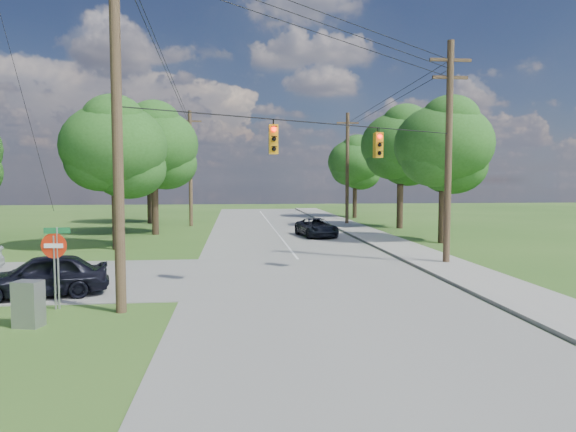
{
  "coord_description": "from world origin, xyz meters",
  "views": [
    {
      "loc": [
        -1.11,
        -15.41,
        4.02
      ],
      "look_at": [
        0.98,
        5.0,
        2.58
      ],
      "focal_mm": 32.0,
      "sensor_mm": 36.0,
      "label": 1
    }
  ],
  "objects": [
    {
      "name": "tree_e_near",
      "position": [
        12.0,
        16.0,
        6.25
      ],
      "size": [
        6.2,
        6.2,
        8.81
      ],
      "color": "#3B2A1D",
      "rests_on": "ground"
    },
    {
      "name": "sidewalk_east",
      "position": [
        8.7,
        5.0,
        0.06
      ],
      "size": [
        2.6,
        100.0,
        0.12
      ],
      "primitive_type": "cube",
      "color": "gray",
      "rests_on": "ground"
    },
    {
      "name": "pole_north_w",
      "position": [
        -5.0,
        30.0,
        5.13
      ],
      "size": [
        2.0,
        0.32,
        10.0
      ],
      "color": "brown",
      "rests_on": "ground"
    },
    {
      "name": "traffic_signals",
      "position": [
        2.55,
        4.43,
        5.5
      ],
      "size": [
        4.91,
        3.27,
        1.05
      ],
      "color": "orange",
      "rests_on": "ground"
    },
    {
      "name": "car_cross_dark",
      "position": [
        -7.71,
        2.7,
        0.77
      ],
      "size": [
        4.61,
        2.75,
        1.47
      ],
      "primitive_type": "imported",
      "rotation": [
        0.0,
        0.0,
        -1.32
      ],
      "color": "black",
      "rests_on": "cross_road"
    },
    {
      "name": "pole_ne",
      "position": [
        8.9,
        8.0,
        5.47
      ],
      "size": [
        2.0,
        0.32,
        10.5
      ],
      "color": "brown",
      "rests_on": "ground"
    },
    {
      "name": "control_cabinet",
      "position": [
        -6.77,
        -0.94,
        0.64
      ],
      "size": [
        0.81,
        0.67,
        1.27
      ],
      "primitive_type": "cube",
      "rotation": [
        0.0,
        0.0,
        -0.25
      ],
      "color": "gray",
      "rests_on": "ground"
    },
    {
      "name": "do_not_enter_sign",
      "position": [
        -6.72,
        1.0,
        1.74
      ],
      "size": [
        0.8,
        0.12,
        2.39
      ],
      "rotation": [
        0.0,
        0.0,
        -0.09
      ],
      "color": "gray",
      "rests_on": "ground"
    },
    {
      "name": "car_main_north",
      "position": [
        4.55,
        20.2,
        0.67
      ],
      "size": [
        2.8,
        4.89,
        1.29
      ],
      "primitive_type": "imported",
      "rotation": [
        0.0,
        0.0,
        0.15
      ],
      "color": "black",
      "rests_on": "main_road"
    },
    {
      "name": "tree_e_mid",
      "position": [
        12.5,
        26.0,
        6.91
      ],
      "size": [
        6.6,
        6.6,
        9.64
      ],
      "color": "#3B2A1D",
      "rests_on": "ground"
    },
    {
      "name": "pole_sw",
      "position": [
        -4.6,
        0.4,
        6.23
      ],
      "size": [
        2.0,
        0.32,
        12.0
      ],
      "color": "brown",
      "rests_on": "ground"
    },
    {
      "name": "tree_e_far",
      "position": [
        11.5,
        38.0,
        5.92
      ],
      "size": [
        5.8,
        5.8,
        8.32
      ],
      "color": "#3B2A1D",
      "rests_on": "ground"
    },
    {
      "name": "tree_w_far",
      "position": [
        -9.0,
        33.0,
        6.25
      ],
      "size": [
        6.0,
        6.0,
        8.73
      ],
      "color": "#3B2A1D",
      "rests_on": "ground"
    },
    {
      "name": "street_name_sign",
      "position": [
        -6.61,
        1.0,
        1.64
      ],
      "size": [
        0.77,
        0.1,
        2.57
      ],
      "rotation": [
        0.0,
        0.0,
        0.09
      ],
      "color": "gray",
      "rests_on": "ground"
    },
    {
      "name": "pole_north_e",
      "position": [
        8.9,
        30.0,
        5.13
      ],
      "size": [
        2.0,
        0.32,
        10.0
      ],
      "color": "brown",
      "rests_on": "ground"
    },
    {
      "name": "ground",
      "position": [
        0.0,
        0.0,
        0.0
      ],
      "size": [
        140.0,
        140.0,
        0.0
      ],
      "primitive_type": "plane",
      "color": "#30591D",
      "rests_on": "ground"
    },
    {
      "name": "power_lines",
      "position": [
        1.5,
        11.54,
        9.15
      ],
      "size": [
        13.93,
        29.62,
        4.93
      ],
      "color": "black",
      "rests_on": "ground"
    },
    {
      "name": "tree_w_near",
      "position": [
        -8.0,
        15.0,
        5.92
      ],
      "size": [
        6.0,
        6.0,
        8.4
      ],
      "color": "#3B2A1D",
      "rests_on": "ground"
    },
    {
      "name": "tree_w_mid",
      "position": [
        -7.0,
        23.0,
        6.58
      ],
      "size": [
        6.4,
        6.4,
        9.22
      ],
      "color": "#3B2A1D",
      "rests_on": "ground"
    },
    {
      "name": "main_road",
      "position": [
        2.0,
        5.0,
        0.01
      ],
      "size": [
        10.0,
        100.0,
        0.03
      ],
      "primitive_type": "cube",
      "color": "gray",
      "rests_on": "ground"
    }
  ]
}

